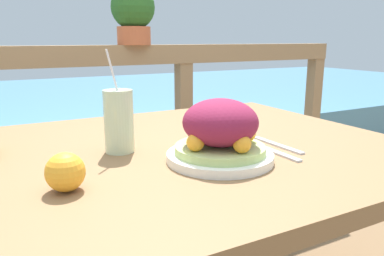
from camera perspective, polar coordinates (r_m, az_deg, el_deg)
name	(u,v)px	position (r m, az deg, el deg)	size (l,w,h in m)	color
patio_table	(173,176)	(1.01, -2.96, -7.39)	(1.24, 0.96, 0.72)	olive
railing_fence	(94,106)	(1.76, -14.64, 3.33)	(2.80, 0.08, 0.97)	#937551
sea_backdrop	(39,116)	(4.28, -22.25, 1.67)	(12.00, 4.00, 0.39)	teal
salad_plate	(220,135)	(0.86, 4.32, -1.02)	(0.25, 0.25, 0.15)	white
drink_glass	(119,121)	(0.94, -11.09, 1.04)	(0.07, 0.07, 0.25)	beige
potted_plant	(133,13)	(1.79, -8.96, 16.95)	(0.20, 0.20, 0.27)	#B75B38
fork	(274,151)	(0.96, 12.34, -3.49)	(0.02, 0.18, 0.00)	silver
knife	(277,145)	(1.02, 12.89, -2.53)	(0.02, 0.18, 0.00)	silver
orange_near_basket	(65,172)	(0.73, -18.75, -6.38)	(0.07, 0.07, 0.07)	#F9A328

